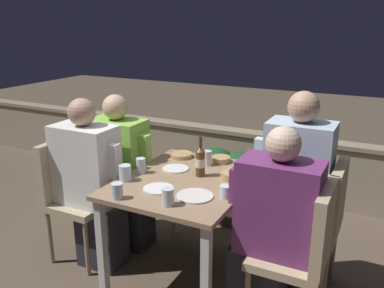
% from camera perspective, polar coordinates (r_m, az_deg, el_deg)
% --- Properties ---
extents(ground_plane, '(16.00, 16.00, 0.00)m').
position_cam_1_polar(ground_plane, '(3.04, -0.69, -17.59)').
color(ground_plane, brown).
extents(parapet_wall, '(9.00, 0.18, 0.64)m').
position_cam_1_polar(parapet_wall, '(4.22, 9.30, -2.58)').
color(parapet_wall, gray).
rests_on(parapet_wall, ground_plane).
extents(dining_table, '(0.82, 1.03, 0.72)m').
position_cam_1_polar(dining_table, '(2.73, -0.74, -6.69)').
color(dining_table, '#937556').
rests_on(dining_table, ground_plane).
extents(planter_hedge, '(0.88, 0.47, 0.64)m').
position_cam_1_polar(planter_hedge, '(3.59, 6.78, -5.52)').
color(planter_hedge, brown).
rests_on(planter_hedge, ground_plane).
extents(chair_left_near, '(0.41, 0.40, 0.90)m').
position_cam_1_polar(chair_left_near, '(3.12, -16.62, -5.93)').
color(chair_left_near, tan).
rests_on(chair_left_near, ground_plane).
extents(person_white_polo, '(0.51, 0.26, 1.23)m').
position_cam_1_polar(person_white_polo, '(2.97, -13.96, -5.52)').
color(person_white_polo, '#282833').
rests_on(person_white_polo, ground_plane).
extents(chair_left_far, '(0.41, 0.40, 0.90)m').
position_cam_1_polar(chair_left_far, '(3.32, -12.43, -4.16)').
color(chair_left_far, tan).
rests_on(chair_left_far, ground_plane).
extents(person_green_blouse, '(0.50, 0.26, 1.20)m').
position_cam_1_polar(person_green_blouse, '(3.19, -9.74, -3.88)').
color(person_green_blouse, '#282833').
rests_on(person_green_blouse, ground_plane).
extents(chair_right_near, '(0.41, 0.40, 0.90)m').
position_cam_1_polar(chair_right_near, '(2.37, 15.66, -13.51)').
color(chair_right_near, tan).
rests_on(chair_right_near, ground_plane).
extents(person_purple_stripe, '(0.51, 0.26, 1.20)m').
position_cam_1_polar(person_purple_stripe, '(2.38, 11.04, -11.61)').
color(person_purple_stripe, '#282833').
rests_on(person_purple_stripe, ground_plane).
extents(chair_right_far, '(0.41, 0.40, 0.90)m').
position_cam_1_polar(chair_right_far, '(2.71, 17.63, -9.65)').
color(chair_right_far, tan).
rests_on(chair_right_far, ground_plane).
extents(person_blue_shirt, '(0.48, 0.26, 1.33)m').
position_cam_1_polar(person_blue_shirt, '(2.68, 13.81, -6.68)').
color(person_blue_shirt, '#282833').
rests_on(person_blue_shirt, ground_plane).
extents(beer_bottle, '(0.06, 0.06, 0.28)m').
position_cam_1_polar(beer_bottle, '(2.71, 1.17, -2.39)').
color(beer_bottle, brown).
rests_on(beer_bottle, dining_table).
extents(plate_0, '(0.19, 0.19, 0.01)m').
position_cam_1_polar(plate_0, '(2.54, -4.74, -6.25)').
color(plate_0, white).
rests_on(plate_0, dining_table).
extents(plate_1, '(0.19, 0.19, 0.01)m').
position_cam_1_polar(plate_1, '(2.86, -2.33, -3.47)').
color(plate_1, white).
rests_on(plate_1, dining_table).
extents(plate_2, '(0.22, 0.22, 0.01)m').
position_cam_1_polar(plate_2, '(2.43, 0.40, -7.29)').
color(plate_2, silver).
rests_on(plate_2, dining_table).
extents(bowl_0, '(0.17, 0.17, 0.05)m').
position_cam_1_polar(bowl_0, '(2.71, 5.80, -4.26)').
color(bowl_0, tan).
rests_on(bowl_0, dining_table).
extents(bowl_1, '(0.14, 0.14, 0.04)m').
position_cam_1_polar(bowl_1, '(3.01, 4.02, -2.10)').
color(bowl_1, tan).
rests_on(bowl_1, dining_table).
extents(bowl_2, '(0.17, 0.17, 0.03)m').
position_cam_1_polar(bowl_2, '(3.11, -1.50, -1.52)').
color(bowl_2, tan).
rests_on(bowl_2, dining_table).
extents(glass_cup_0, '(0.06, 0.06, 0.11)m').
position_cam_1_polar(glass_cup_0, '(2.92, 2.17, -1.99)').
color(glass_cup_0, silver).
rests_on(glass_cup_0, dining_table).
extents(glass_cup_1, '(0.08, 0.08, 0.11)m').
position_cam_1_polar(glass_cup_1, '(2.68, -9.38, -4.03)').
color(glass_cup_1, silver).
rests_on(glass_cup_1, dining_table).
extents(glass_cup_2, '(0.07, 0.07, 0.08)m').
position_cam_1_polar(glass_cup_2, '(2.41, 4.73, -6.70)').
color(glass_cup_2, silver).
rests_on(glass_cup_2, dining_table).
extents(glass_cup_3, '(0.07, 0.07, 0.10)m').
position_cam_1_polar(glass_cup_3, '(2.32, -3.39, -7.40)').
color(glass_cup_3, silver).
rests_on(glass_cup_3, dining_table).
extents(glass_cup_4, '(0.06, 0.06, 0.11)m').
position_cam_1_polar(glass_cup_4, '(2.80, -7.19, -3.03)').
color(glass_cup_4, silver).
rests_on(glass_cup_4, dining_table).
extents(glass_cup_5, '(0.07, 0.07, 0.09)m').
position_cam_1_polar(glass_cup_5, '(2.43, -10.46, -6.50)').
color(glass_cup_5, silver).
rests_on(glass_cup_5, dining_table).
extents(potted_plant, '(0.41, 0.41, 0.83)m').
position_cam_1_polar(potted_plant, '(3.96, -8.91, -1.08)').
color(potted_plant, brown).
rests_on(potted_plant, ground_plane).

